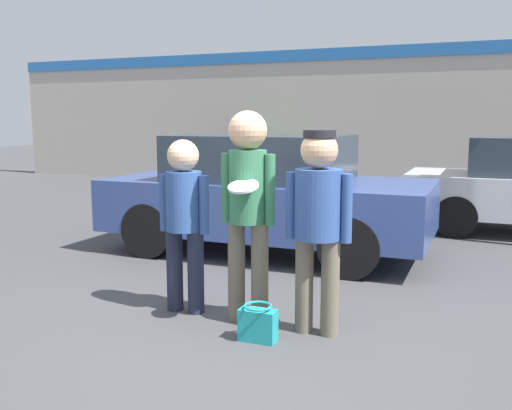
{
  "coord_description": "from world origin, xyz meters",
  "views": [
    {
      "loc": [
        1.86,
        -4.26,
        1.75
      ],
      "look_at": [
        -0.02,
        0.35,
        1.01
      ],
      "focal_mm": 40.0,
      "sensor_mm": 36.0,
      "label": 1
    }
  ],
  "objects_px": {
    "person_left": "(184,213)",
    "parked_car_near": "(267,193)",
    "handbag": "(258,324)",
    "person_right": "(318,213)",
    "shrub": "(248,159)",
    "person_middle_with_frisbee": "(248,197)"
  },
  "relations": [
    {
      "from": "person_left",
      "to": "person_right",
      "type": "relative_size",
      "value": 0.94
    },
    {
      "from": "person_right",
      "to": "shrub",
      "type": "relative_size",
      "value": 1.16
    },
    {
      "from": "person_left",
      "to": "person_middle_with_frisbee",
      "type": "distance_m",
      "value": 0.66
    },
    {
      "from": "person_left",
      "to": "parked_car_near",
      "type": "bearing_deg",
      "value": 94.01
    },
    {
      "from": "person_left",
      "to": "parked_car_near",
      "type": "xyz_separation_m",
      "value": [
        -0.18,
        2.53,
        -0.14
      ]
    },
    {
      "from": "person_left",
      "to": "parked_car_near",
      "type": "distance_m",
      "value": 2.54
    },
    {
      "from": "parked_car_near",
      "to": "handbag",
      "type": "bearing_deg",
      "value": -70.14
    },
    {
      "from": "shrub",
      "to": "parked_car_near",
      "type": "bearing_deg",
      "value": -65.2
    },
    {
      "from": "person_left",
      "to": "person_middle_with_frisbee",
      "type": "height_order",
      "value": "person_middle_with_frisbee"
    },
    {
      "from": "shrub",
      "to": "handbag",
      "type": "xyz_separation_m",
      "value": [
        4.21,
        -9.76,
        -0.58
      ]
    },
    {
      "from": "handbag",
      "to": "person_left",
      "type": "bearing_deg",
      "value": 154.83
    },
    {
      "from": "person_middle_with_frisbee",
      "to": "shrub",
      "type": "xyz_separation_m",
      "value": [
        -3.96,
        9.37,
        -0.38
      ]
    },
    {
      "from": "person_middle_with_frisbee",
      "to": "person_right",
      "type": "height_order",
      "value": "person_middle_with_frisbee"
    },
    {
      "from": "parked_car_near",
      "to": "person_left",
      "type": "bearing_deg",
      "value": -85.99
    },
    {
      "from": "person_left",
      "to": "handbag",
      "type": "xyz_separation_m",
      "value": [
        0.89,
        -0.42,
        -0.78
      ]
    },
    {
      "from": "person_right",
      "to": "shrub",
      "type": "bearing_deg",
      "value": 116.02
    },
    {
      "from": "person_right",
      "to": "handbag",
      "type": "xyz_separation_m",
      "value": [
        -0.38,
        -0.35,
        -0.87
      ]
    },
    {
      "from": "person_right",
      "to": "shrub",
      "type": "height_order",
      "value": "person_right"
    },
    {
      "from": "parked_car_near",
      "to": "shrub",
      "type": "distance_m",
      "value": 7.5
    },
    {
      "from": "parked_car_near",
      "to": "shrub",
      "type": "xyz_separation_m",
      "value": [
        -3.15,
        6.81,
        -0.07
      ]
    },
    {
      "from": "person_middle_with_frisbee",
      "to": "person_right",
      "type": "relative_size",
      "value": 1.09
    },
    {
      "from": "person_right",
      "to": "handbag",
      "type": "distance_m",
      "value": 1.01
    }
  ]
}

